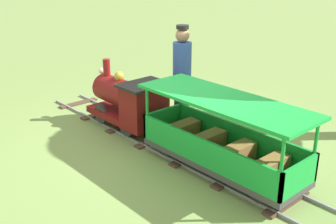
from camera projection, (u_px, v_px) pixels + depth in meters
The scene contains 5 objects.
ground_plane at pixel (168, 147), 6.07m from camera, with size 60.00×60.00×0.00m, color #75934C.
track at pixel (173, 148), 6.00m from camera, with size 0.76×6.05×0.04m.
locomotive at pixel (129, 101), 6.55m from camera, with size 0.72×1.45×1.01m.
passenger_car at pixel (222, 143), 5.23m from camera, with size 0.82×2.35×0.97m.
conductor_person at pixel (182, 67), 6.67m from camera, with size 0.30×0.30×1.62m.
Camera 1 is at (-3.68, -4.08, 2.63)m, focal length 44.32 mm.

